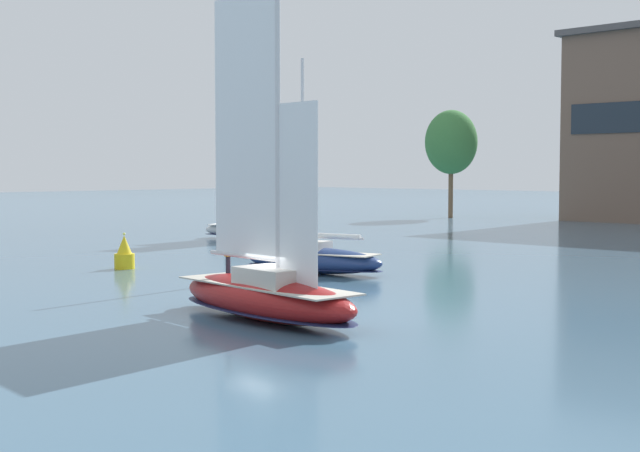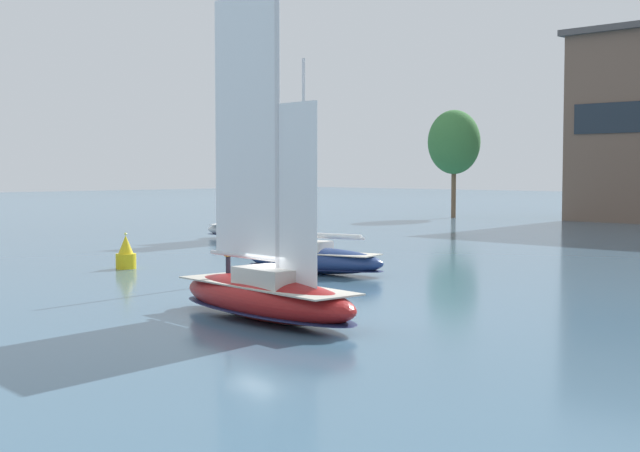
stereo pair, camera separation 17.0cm
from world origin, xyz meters
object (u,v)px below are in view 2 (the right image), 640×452
(channel_buoy, at_px, (126,254))
(sailboat_main, at_px, (266,292))
(sailboat_moored_mid_channel, at_px, (255,227))
(sailboat_moored_near_marina, at_px, (314,259))
(tree_shore_center, at_px, (454,142))

(channel_buoy, bearing_deg, sailboat_main, -18.15)
(sailboat_moored_mid_channel, bearing_deg, sailboat_main, -40.82)
(sailboat_moored_mid_channel, height_order, channel_buoy, sailboat_moored_mid_channel)
(channel_buoy, bearing_deg, sailboat_moored_near_marina, 32.60)
(sailboat_moored_mid_channel, xyz_separation_m, channel_buoy, (12.09, -20.70, -0.11))
(tree_shore_center, relative_size, sailboat_moored_mid_channel, 1.11)
(sailboat_moored_near_marina, xyz_separation_m, sailboat_moored_mid_channel, (-21.57, 14.64, 0.14))
(sailboat_main, height_order, channel_buoy, sailboat_main)
(tree_shore_center, height_order, sailboat_moored_mid_channel, tree_shore_center)
(sailboat_moored_near_marina, bearing_deg, channel_buoy, -147.40)
(tree_shore_center, height_order, sailboat_moored_near_marina, tree_shore_center)
(sailboat_main, height_order, sailboat_moored_near_marina, sailboat_main)
(sailboat_main, relative_size, channel_buoy, 6.52)
(sailboat_main, distance_m, channel_buoy, 20.14)
(tree_shore_center, xyz_separation_m, sailboat_moored_mid_channel, (7.77, -38.96, -8.20))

